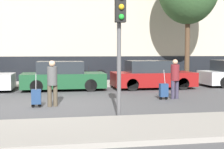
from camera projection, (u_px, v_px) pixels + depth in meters
name	position (u px, v px, depth m)	size (l,w,h in m)	color
ground_plane	(48.00, 106.00, 10.79)	(80.00, 80.00, 0.00)	#4C4C4F
sidewalk_near	(44.00, 132.00, 7.10)	(28.00, 2.50, 0.12)	gray
sidewalk_far	(52.00, 84.00, 17.66)	(28.00, 3.00, 0.12)	gray
building_facade	(51.00, 9.00, 20.55)	(28.00, 2.23, 9.47)	#B7AD99
parked_car_1	(63.00, 77.00, 15.40)	(4.06, 1.87, 1.42)	#194728
parked_car_2	(152.00, 75.00, 16.10)	(4.18, 1.91, 1.44)	maroon
pedestrian_left	(52.00, 81.00, 10.73)	(0.35, 0.34, 1.59)	#4C4233
trolley_left	(36.00, 97.00, 10.57)	(0.34, 0.29, 1.16)	navy
pedestrian_right	(175.00, 77.00, 12.49)	(0.34, 0.34, 1.59)	#383347
trolley_right	(164.00, 90.00, 12.28)	(0.34, 0.29, 1.18)	navy
traffic_light	(120.00, 30.00, 8.64)	(0.28, 0.47, 3.50)	#515154
parked_bicycle	(92.00, 76.00, 18.33)	(1.77, 0.06, 0.96)	black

